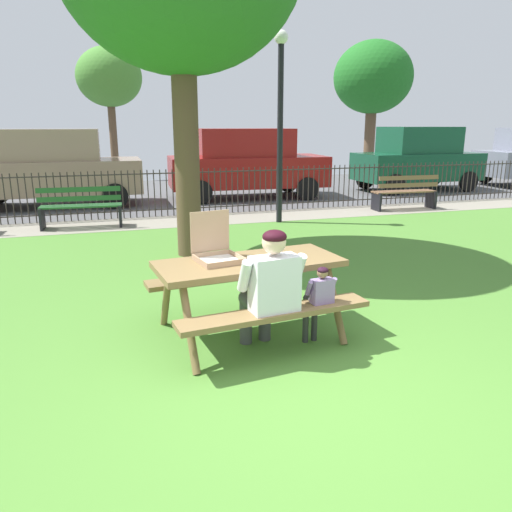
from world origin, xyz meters
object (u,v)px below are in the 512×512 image
(far_tree_midleft, at_px, (109,78))
(far_tree_center, at_px, (373,78))
(parked_car_far_right, at_px, (418,158))
(pizza_box_open, at_px, (215,249))
(park_bench_center, at_px, (81,208))
(pizza_slice_on_table, at_px, (273,258))
(lamp_post_walkway, at_px, (280,108))
(parked_car_right, at_px, (247,162))
(park_bench_right, at_px, (405,193))
(picnic_table_foreground, at_px, (249,277))
(adult_at_table, at_px, (270,287))
(parked_car_center, at_px, (50,167))
(child_at_table, at_px, (318,298))

(far_tree_midleft, relative_size, far_tree_center, 0.87)
(parked_car_far_right, height_order, far_tree_midleft, far_tree_midleft)
(pizza_box_open, distance_m, park_bench_center, 6.16)
(park_bench_center, bearing_deg, pizza_slice_on_table, -71.84)
(lamp_post_walkway, xyz_separation_m, far_tree_center, (8.46, 11.05, 1.69))
(pizza_box_open, relative_size, pizza_slice_on_table, 1.89)
(pizza_slice_on_table, height_order, parked_car_right, parked_car_right)
(pizza_box_open, height_order, park_bench_right, pizza_box_open)
(picnic_table_foreground, bearing_deg, park_bench_center, 106.09)
(far_tree_midleft, bearing_deg, adult_at_table, -87.40)
(picnic_table_foreground, height_order, park_bench_center, park_bench_center)
(park_bench_center, height_order, park_bench_right, same)
(park_bench_center, bearing_deg, far_tree_center, 39.85)
(pizza_box_open, distance_m, parked_car_center, 9.37)
(park_bench_center, bearing_deg, pizza_box_open, -76.33)
(far_tree_midleft, distance_m, far_tree_center, 11.49)
(pizza_slice_on_table, height_order, parked_car_center, parked_car_center)
(adult_at_table, bearing_deg, child_at_table, 2.56)
(pizza_box_open, distance_m, far_tree_midleft, 16.67)
(picnic_table_foreground, distance_m, parked_car_right, 9.61)
(pizza_box_open, distance_m, far_tree_center, 20.05)
(pizza_slice_on_table, bearing_deg, picnic_table_foreground, 177.74)
(park_bench_right, bearing_deg, park_bench_center, 180.00)
(pizza_box_open, distance_m, park_bench_right, 8.57)
(adult_at_table, distance_m, lamp_post_walkway, 6.63)
(picnic_table_foreground, distance_m, parked_car_center, 9.58)
(parked_car_center, bearing_deg, parked_car_right, 0.01)
(child_at_table, xyz_separation_m, park_bench_center, (-2.28, 6.57, -0.08))
(adult_at_table, height_order, parked_car_center, parked_car_center)
(pizza_box_open, xyz_separation_m, far_tree_center, (11.06, 16.41, 3.19))
(parked_car_right, bearing_deg, parked_car_center, -179.99)
(parked_car_far_right, height_order, far_tree_center, far_tree_center)
(park_bench_center, distance_m, far_tree_midleft, 11.02)
(adult_at_table, bearing_deg, far_tree_midleft, 92.60)
(park_bench_right, bearing_deg, far_tree_midleft, 122.11)
(picnic_table_foreground, distance_m, pizza_slice_on_table, 0.30)
(adult_at_table, relative_size, far_tree_center, 0.21)
(pizza_slice_on_table, height_order, lamp_post_walkway, lamp_post_walkway)
(far_tree_center, bearing_deg, child_at_table, -121.02)
(park_bench_center, height_order, parked_car_right, parked_car_right)
(child_at_table, bearing_deg, adult_at_table, -177.44)
(park_bench_right, height_order, parked_car_right, parked_car_right)
(parked_car_center, bearing_deg, far_tree_center, 28.82)
(far_tree_midleft, bearing_deg, child_at_table, -85.77)
(far_tree_midleft, bearing_deg, park_bench_right, -57.89)
(park_bench_right, distance_m, lamp_post_walkway, 4.07)
(pizza_box_open, bearing_deg, picnic_table_foreground, -22.50)
(far_tree_center, bearing_deg, pizza_box_open, -123.98)
(adult_at_table, relative_size, child_at_table, 1.48)
(pizza_box_open, xyz_separation_m, lamp_post_walkway, (2.61, 5.37, 1.49))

